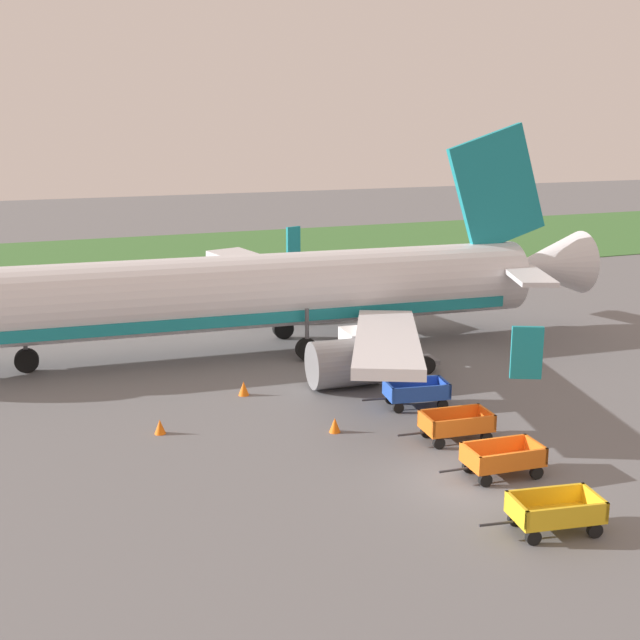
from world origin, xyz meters
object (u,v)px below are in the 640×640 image
object	(u,v)px
baggage_cart_nearest	(555,512)
baggage_cart_second_in_row	(503,459)
airplane	(266,292)
baggage_cart_fourth_in_row	(416,393)
traffic_cone_near_plane	(160,427)
traffic_cone_by_carts	(335,425)
service_truck_beside_carts	(372,350)
traffic_cone_mid_apron	(244,388)
baggage_cart_third_in_row	(456,425)

from	to	relation	value
baggage_cart_nearest	baggage_cart_second_in_row	bearing A→B (deg)	77.77
airplane	baggage_cart_fourth_in_row	xyz separation A→B (m)	(2.98, -10.27, -2.45)
airplane	traffic_cone_near_plane	world-z (taller)	airplane
baggage_cart_nearest	traffic_cone_by_carts	size ratio (longest dim) A/B	6.37
service_truck_beside_carts	traffic_cone_mid_apron	distance (m)	6.56
traffic_cone_near_plane	traffic_cone_mid_apron	size ratio (longest dim) A/B	0.92
traffic_cone_by_carts	service_truck_beside_carts	bearing A→B (deg)	54.00
baggage_cart_fourth_in_row	baggage_cart_second_in_row	bearing A→B (deg)	-95.13
baggage_cart_nearest	traffic_cone_by_carts	distance (m)	9.84
airplane	traffic_cone_by_carts	world-z (taller)	airplane
traffic_cone_near_plane	traffic_cone_by_carts	distance (m)	6.54
traffic_cone_near_plane	traffic_cone_by_carts	xyz separation A→B (m)	(6.12, -2.32, 0.00)
airplane	baggage_cart_fourth_in_row	distance (m)	10.97
baggage_cart_third_in_row	baggage_cart_nearest	bearing A→B (deg)	-98.38
baggage_cart_second_in_row	traffic_cone_by_carts	distance (m)	6.71
baggage_cart_third_in_row	baggage_cart_fourth_in_row	world-z (taller)	same
baggage_cart_nearest	baggage_cart_third_in_row	world-z (taller)	same
airplane	traffic_cone_by_carts	xyz separation A→B (m)	(-1.22, -11.63, -2.77)
baggage_cart_second_in_row	baggage_cart_third_in_row	world-z (taller)	same
baggage_cart_third_in_row	baggage_cart_fourth_in_row	xyz separation A→B (m)	(0.41, 3.79, 0.00)
baggage_cart_fourth_in_row	service_truck_beside_carts	size ratio (longest dim) A/B	0.80
service_truck_beside_carts	traffic_cone_mid_apron	xyz separation A→B (m)	(-6.46, -0.85, -0.79)
airplane	baggage_cart_nearest	xyz separation A→B (m)	(1.53, -21.08, -2.45)
traffic_cone_by_carts	baggage_cart_third_in_row	bearing A→B (deg)	-32.65
airplane	traffic_cone_mid_apron	bearing A→B (deg)	-116.71
baggage_cart_nearest	baggage_cart_third_in_row	size ratio (longest dim) A/B	1.00
baggage_cart_nearest	baggage_cart_fourth_in_row	xyz separation A→B (m)	(1.45, 10.81, 0.00)
traffic_cone_near_plane	traffic_cone_by_carts	bearing A→B (deg)	-20.76
baggage_cart_nearest	traffic_cone_mid_apron	distance (m)	15.58
baggage_cart_third_in_row	traffic_cone_near_plane	distance (m)	10.98
baggage_cart_third_in_row	baggage_cart_fourth_in_row	size ratio (longest dim) A/B	1.00
traffic_cone_mid_apron	airplane	bearing A→B (deg)	63.29
baggage_cart_third_in_row	service_truck_beside_carts	bearing A→B (deg)	84.93
airplane	baggage_cart_second_in_row	size ratio (longest dim) A/B	10.47
baggage_cart_fourth_in_row	traffic_cone_mid_apron	distance (m)	7.33
baggage_cart_nearest	baggage_cart_fourth_in_row	world-z (taller)	same
baggage_cart_second_in_row	traffic_cone_mid_apron	distance (m)	12.38
baggage_cart_nearest	traffic_cone_near_plane	xyz separation A→B (m)	(-8.87, 11.76, -0.32)
traffic_cone_near_plane	traffic_cone_mid_apron	distance (m)	5.23
baggage_cart_nearest	baggage_cart_second_in_row	world-z (taller)	same
baggage_cart_second_in_row	service_truck_beside_carts	distance (m)	12.00
baggage_cart_third_in_row	baggage_cart_fourth_in_row	bearing A→B (deg)	83.78
baggage_cart_second_in_row	baggage_cart_third_in_row	bearing A→B (deg)	86.15
airplane	baggage_cart_nearest	distance (m)	21.28
baggage_cart_third_in_row	service_truck_beside_carts	world-z (taller)	service_truck_beside_carts
baggage_cart_third_in_row	traffic_cone_mid_apron	xyz separation A→B (m)	(-5.69, 7.84, -0.30)
baggage_cart_nearest	service_truck_beside_carts	size ratio (longest dim) A/B	0.80
baggage_cart_third_in_row	traffic_cone_near_plane	bearing A→B (deg)	154.40
airplane	baggage_cart_second_in_row	distance (m)	17.64
traffic_cone_mid_apron	traffic_cone_near_plane	bearing A→B (deg)	-143.65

